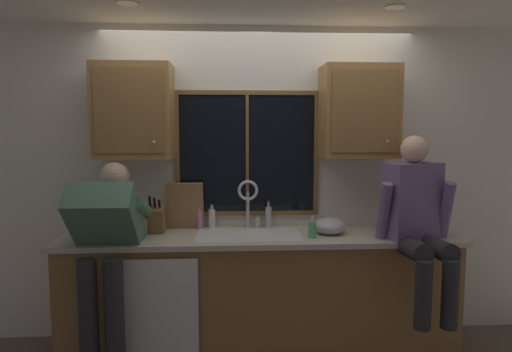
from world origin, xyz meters
name	(u,v)px	position (x,y,z in m)	size (l,w,h in m)	color
back_wall	(257,183)	(0.00, 0.06, 1.27)	(5.37, 0.12, 2.55)	silver
ceiling_downlight_left	(127,3)	(-0.89, -0.60, 2.54)	(0.14, 0.14, 0.01)	#FFEAB2
ceiling_downlight_right	(395,7)	(0.89, -0.60, 2.54)	(0.14, 0.14, 0.01)	#FFEAB2
window_glass	(247,154)	(-0.09, -0.01, 1.52)	(1.10, 0.02, 0.95)	black
window_frame_top	(247,93)	(-0.09, -0.02, 2.02)	(1.17, 0.02, 0.04)	brown
window_frame_bottom	(247,213)	(-0.09, -0.02, 1.03)	(1.17, 0.02, 0.04)	brown
window_frame_left	(177,154)	(-0.65, -0.02, 1.52)	(0.04, 0.02, 0.95)	brown
window_frame_right	(316,154)	(0.48, -0.02, 1.52)	(0.04, 0.02, 0.95)	brown
window_mullion_center	(247,154)	(-0.09, -0.02, 1.52)	(0.02, 0.02, 0.95)	brown
lower_cabinet_run	(260,294)	(0.00, -0.29, 0.44)	(2.97, 0.58, 0.88)	olive
countertop	(260,237)	(0.00, -0.31, 0.90)	(3.03, 0.62, 0.04)	beige
dishwasher_front	(156,311)	(-0.76, -0.61, 0.46)	(0.60, 0.02, 0.74)	white
upper_cabinet_left	(134,111)	(-0.96, -0.17, 1.86)	(0.58, 0.36, 0.72)	#9E703D
upper_cabinet_right	(359,112)	(0.79, -0.17, 1.86)	(0.58, 0.36, 0.72)	#9E703D
sink	(249,247)	(-0.09, -0.30, 0.82)	(0.80, 0.46, 0.21)	silver
faucet	(249,198)	(-0.08, -0.12, 1.17)	(0.18, 0.09, 0.40)	silver
person_standing	(107,244)	(-1.08, -0.58, 0.94)	(0.53, 0.72, 1.49)	#262628
person_sitting_on_counter	(418,216)	(1.12, -0.57, 1.10)	(0.54, 0.65, 1.26)	#262628
knife_block	(156,220)	(-0.80, -0.22, 1.03)	(0.12, 0.18, 0.32)	brown
cutting_board	(185,206)	(-0.59, -0.09, 1.11)	(0.29, 0.02, 0.39)	#997047
mixing_bowl	(329,226)	(0.54, -0.30, 0.98)	(0.26, 0.26, 0.13)	#B7B7BC
soap_dispenser	(312,229)	(0.38, -0.43, 0.98)	(0.06, 0.07, 0.17)	#59A566
bottle_green_glass	(199,214)	(-0.48, -0.07, 1.04)	(0.05, 0.05, 0.29)	pink
bottle_tall_clear	(268,217)	(0.08, -0.08, 1.01)	(0.05, 0.05, 0.23)	#B7B7BC
bottle_amber_small	(212,218)	(-0.38, -0.06, 1.00)	(0.06, 0.06, 0.20)	silver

